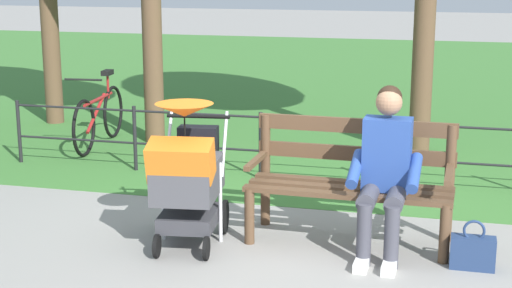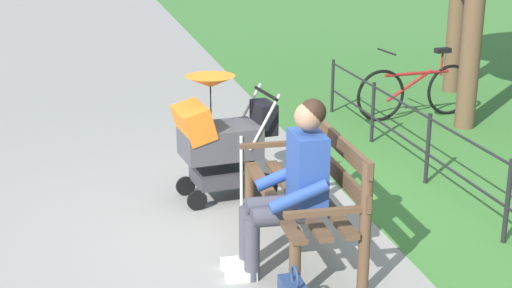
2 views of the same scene
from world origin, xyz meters
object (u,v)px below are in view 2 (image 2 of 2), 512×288
(park_bench, at_px, (310,186))
(person_on_bench, at_px, (292,182))
(bicycle, at_px, (417,90))
(stroller, at_px, (219,136))

(park_bench, height_order, person_on_bench, person_on_bench)
(person_on_bench, height_order, bicycle, person_on_bench)
(park_bench, xyz_separation_m, bicycle, (3.37, -2.48, -0.16))
(park_bench, height_order, bicycle, park_bench)
(stroller, bearing_deg, bicycle, -53.72)
(person_on_bench, distance_m, stroller, 1.50)
(park_bench, distance_m, bicycle, 4.18)
(person_on_bench, relative_size, bicycle, 0.77)
(bicycle, bearing_deg, stroller, 126.28)
(park_bench, height_order, stroller, stroller)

